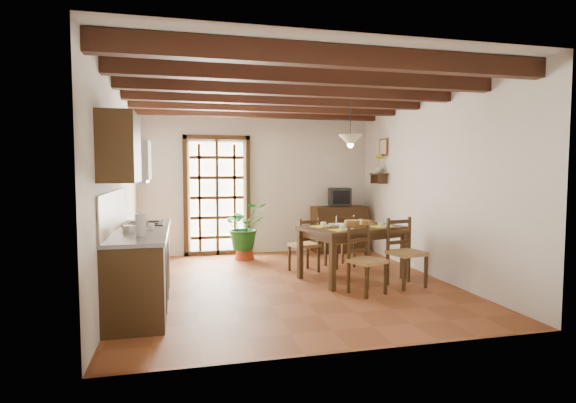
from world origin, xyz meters
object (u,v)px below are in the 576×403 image
object	(u,v)px
kitchen_counter	(141,266)
chair_far_right	(340,250)
chair_far_left	(304,255)
chair_near_left	(366,273)
chair_near_right	(406,265)
crt_tv	(340,197)
potted_plant	(244,228)
dining_table	(352,233)
sideboard	(339,229)
pendant_lamp	(350,140)

from	to	relation	value
kitchen_counter	chair_far_right	world-z (taller)	kitchen_counter
chair_far_left	chair_near_left	bearing A→B (deg)	91.00
chair_near_right	chair_near_left	bearing A→B (deg)	-173.55
kitchen_counter	crt_tv	xyz separation A→B (m)	(3.55, 2.82, 0.62)
potted_plant	crt_tv	bearing A→B (deg)	10.05
dining_table	sideboard	size ratio (longest dim) A/B	1.56
kitchen_counter	chair_near_left	world-z (taller)	kitchen_counter
chair_far_left	pendant_lamp	bearing A→B (deg)	122.33
chair_far_left	chair_far_right	world-z (taller)	chair_far_right
chair_near_left	crt_tv	size ratio (longest dim) A/B	1.92
potted_plant	kitchen_counter	bearing A→B (deg)	-122.80
chair_near_right	sideboard	distance (m)	2.77
chair_far_left	crt_tv	world-z (taller)	crt_tv
crt_tv	pendant_lamp	size ratio (longest dim) A/B	0.54
dining_table	chair_far_right	size ratio (longest dim) A/B	1.89
sideboard	crt_tv	bearing A→B (deg)	-89.72
chair_far_left	pendant_lamp	world-z (taller)	pendant_lamp
chair_far_left	sideboard	size ratio (longest dim) A/B	0.82
kitchen_counter	chair_far_left	bearing A→B (deg)	27.71
chair_near_right	chair_far_left	world-z (taller)	chair_near_right
chair_near_left	chair_far_right	size ratio (longest dim) A/B	1.00
potted_plant	chair_far_left	bearing A→B (deg)	-57.08
dining_table	potted_plant	xyz separation A→B (m)	(-1.36, 1.82, -0.11)
chair_near_right	potted_plant	size ratio (longest dim) A/B	0.43
chair_far_right	pendant_lamp	distance (m)	1.94
chair_near_right	sideboard	bearing A→B (deg)	78.18
kitchen_counter	chair_far_right	distance (m)	3.41
chair_far_left	potted_plant	distance (m)	1.48
crt_tv	dining_table	bearing A→B (deg)	-96.60
kitchen_counter	potted_plant	world-z (taller)	potted_plant
chair_far_right	potted_plant	size ratio (longest dim) A/B	0.40
chair_near_left	chair_far_left	xyz separation A→B (m)	(-0.45, 1.41, -0.00)
dining_table	chair_far_left	xyz separation A→B (m)	(-0.57, 0.59, -0.41)
chair_near_right	chair_far_right	xyz separation A→B (m)	(-0.45, 1.41, -0.02)
chair_near_right	chair_far_left	size ratio (longest dim) A/B	1.09
kitchen_counter	chair_far_left	xyz separation A→B (m)	(2.38, 1.25, -0.20)
chair_far_right	sideboard	xyz separation A→B (m)	(0.47, 1.35, 0.18)
kitchen_counter	chair_near_right	size ratio (longest dim) A/B	2.36
dining_table	sideboard	bearing A→B (deg)	56.97
dining_table	chair_far_right	xyz separation A→B (m)	(0.12, 0.81, -0.41)
sideboard	dining_table	bearing A→B (deg)	-105.01
chair_near_right	pendant_lamp	bearing A→B (deg)	118.10
sideboard	pendant_lamp	distance (m)	2.70
chair_far_right	pendant_lamp	size ratio (longest dim) A/B	1.04
dining_table	chair_far_right	distance (m)	0.92
chair_far_right	potted_plant	distance (m)	1.81
chair_far_left	crt_tv	distance (m)	2.12
chair_near_left	chair_near_right	size ratio (longest dim) A/B	0.92
chair_far_left	pendant_lamp	size ratio (longest dim) A/B	1.03
chair_near_left	chair_far_left	distance (m)	1.48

